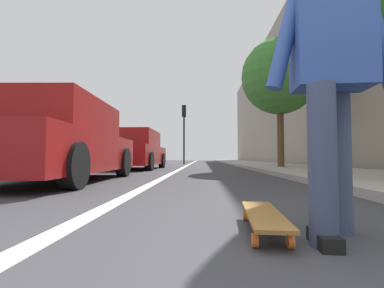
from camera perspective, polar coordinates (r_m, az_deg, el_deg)
ground_plane at (r=10.67m, az=3.25°, el=-5.14°), size 80.00×80.00×0.00m
lane_stripe_white at (r=20.68m, az=-0.27°, el=-3.99°), size 52.00×0.16×0.01m
sidewalk_curb at (r=18.96m, az=12.25°, el=-3.88°), size 52.00×3.20×0.11m
building_facade at (r=23.90m, az=16.60°, el=8.78°), size 40.00×1.20×10.36m
skateboard at (r=1.79m, az=14.25°, el=-13.92°), size 0.85×0.26×0.11m
skater_person at (r=1.79m, az=26.18°, el=13.63°), size 0.45×0.72×1.64m
parked_car_near at (r=5.77m, az=-25.06°, el=0.26°), size 4.45×1.98×1.49m
parked_car_mid at (r=11.16m, az=-11.52°, el=-1.32°), size 4.46×1.96×1.48m
traffic_light at (r=19.39m, az=-1.63°, el=4.22°), size 0.33×0.28×4.04m
street_tree_mid at (r=11.47m, az=17.28°, el=12.83°), size 2.87×2.87×4.95m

